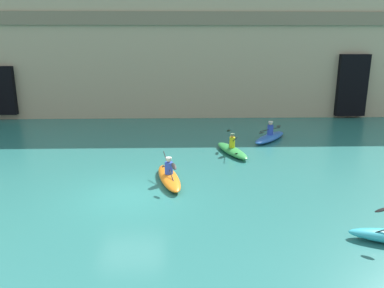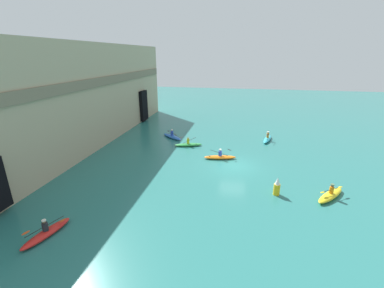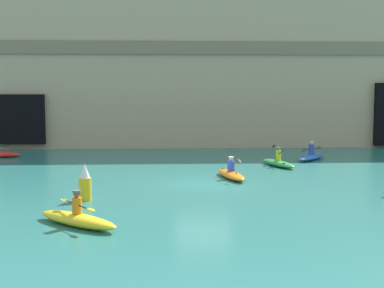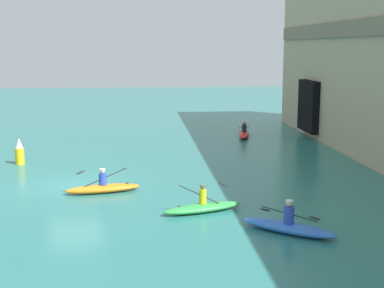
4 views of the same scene
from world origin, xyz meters
The scene contains 9 objects.
ground_plane centered at (0.00, 0.00, 0.00)m, with size 120.00×120.00×0.00m, color #28706B.
cliff_bluff centered at (1.32, 18.63, 5.69)m, with size 42.62×7.64×11.40m.
kayak_red centered at (-12.40, 10.37, 0.24)m, with size 3.29×1.41×1.11m.
kayak_green centered at (4.61, 5.47, 0.20)m, with size 1.72×3.31×1.17m.
kayak_orange centered at (1.44, 1.44, 0.22)m, with size 1.40×3.34×1.08m.
kayak_cyan centered at (8.51, -3.80, 0.23)m, with size 3.38×1.55×1.18m.
kayak_yellow centered at (-4.50, -7.38, 0.23)m, with size 3.06×2.76×1.13m.
kayak_blue centered at (7.23, 8.13, 0.23)m, with size 2.76×3.21×1.16m.
marker_buoy centered at (-4.82, -3.45, 0.66)m, with size 0.48×0.48×1.43m.
Camera 2 is at (-23.02, -0.49, 10.16)m, focal length 24.00 mm.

